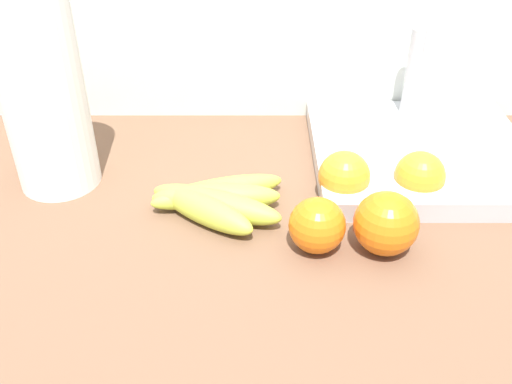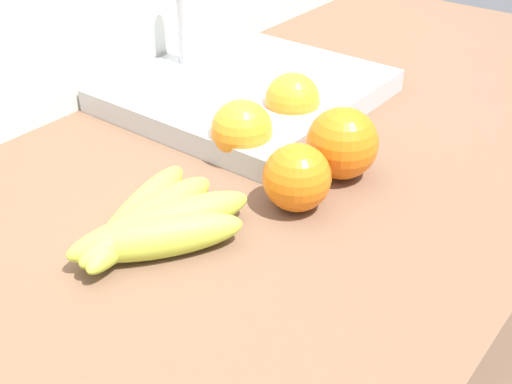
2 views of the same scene
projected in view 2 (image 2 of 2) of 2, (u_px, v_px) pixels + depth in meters
wall_back at (36, 303)px, 1.00m from camera, size 2.23×0.06×1.30m
banana_bunch at (154, 224)px, 0.64m from camera, size 0.20×0.16×0.04m
orange_center at (342, 143)px, 0.73m from camera, size 0.08×0.08×0.08m
orange_back_right at (242, 130)px, 0.77m from camera, size 0.07×0.07×0.07m
orange_far_right at (292, 100)px, 0.84m from camera, size 0.07×0.07×0.07m
orange_front at (297, 178)px, 0.68m from camera, size 0.07×0.07×0.07m
sink_basin at (245, 88)px, 0.92m from camera, size 0.34×0.32×0.18m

